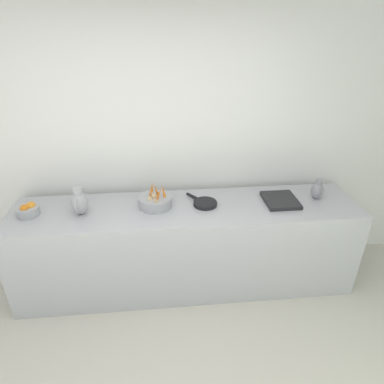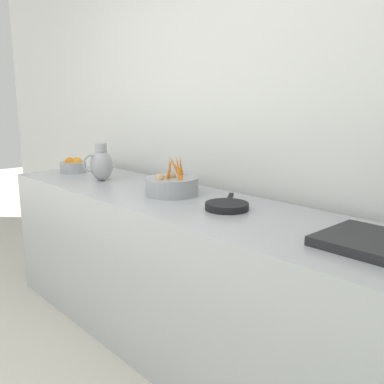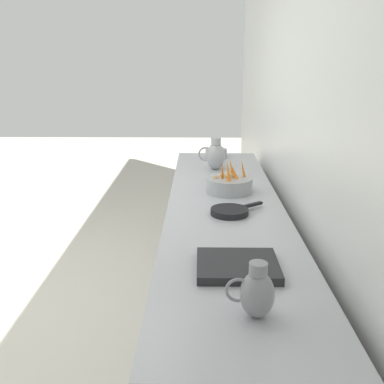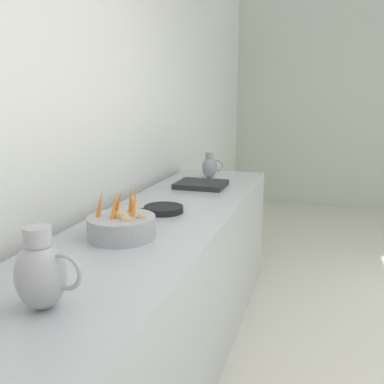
{
  "view_description": "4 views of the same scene",
  "coord_description": "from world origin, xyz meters",
  "px_view_note": "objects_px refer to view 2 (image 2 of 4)",
  "views": [
    {
      "loc": [
        1.12,
        0.07,
        2.37
      ],
      "look_at": [
        -1.45,
        0.33,
        1.05
      ],
      "focal_mm": 30.97,
      "sensor_mm": 36.0,
      "label": 1
    },
    {
      "loc": [
        -0.01,
        1.83,
        1.4
      ],
      "look_at": [
        -1.39,
        0.33,
        0.96
      ],
      "focal_mm": 39.73,
      "sensor_mm": 36.0,
      "label": 2
    },
    {
      "loc": [
        -1.33,
        2.92,
        1.73
      ],
      "look_at": [
        -1.29,
        0.35,
        0.98
      ],
      "focal_mm": 42.9,
      "sensor_mm": 36.0,
      "label": 3
    },
    {
      "loc": [
        -0.7,
        -1.6,
        1.49
      ],
      "look_at": [
        -1.34,
        0.43,
        1.01
      ],
      "focal_mm": 38.65,
      "sensor_mm": 36.0,
      "label": 4
    }
  ],
  "objects_px": {
    "vegetable_colander": "(172,185)",
    "metal_pitcher_tall": "(101,164)",
    "orange_bowl": "(73,166)",
    "skillet_on_counter": "(227,206)"
  },
  "relations": [
    {
      "from": "vegetable_colander",
      "to": "metal_pitcher_tall",
      "type": "distance_m",
      "value": 0.66
    },
    {
      "from": "vegetable_colander",
      "to": "metal_pitcher_tall",
      "type": "height_order",
      "value": "metal_pitcher_tall"
    },
    {
      "from": "vegetable_colander",
      "to": "orange_bowl",
      "type": "bearing_deg",
      "value": -87.55
    },
    {
      "from": "orange_bowl",
      "to": "vegetable_colander",
      "type": "bearing_deg",
      "value": 92.45
    },
    {
      "from": "vegetable_colander",
      "to": "metal_pitcher_tall",
      "type": "bearing_deg",
      "value": -83.83
    },
    {
      "from": "vegetable_colander",
      "to": "metal_pitcher_tall",
      "type": "relative_size",
      "value": 1.2
    },
    {
      "from": "orange_bowl",
      "to": "skillet_on_counter",
      "type": "bearing_deg",
      "value": 90.99
    },
    {
      "from": "orange_bowl",
      "to": "metal_pitcher_tall",
      "type": "height_order",
      "value": "metal_pitcher_tall"
    },
    {
      "from": "skillet_on_counter",
      "to": "orange_bowl",
      "type": "bearing_deg",
      "value": -89.01
    },
    {
      "from": "vegetable_colander",
      "to": "metal_pitcher_tall",
      "type": "xyz_separation_m",
      "value": [
        0.07,
        -0.66,
        0.06
      ]
    }
  ]
}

